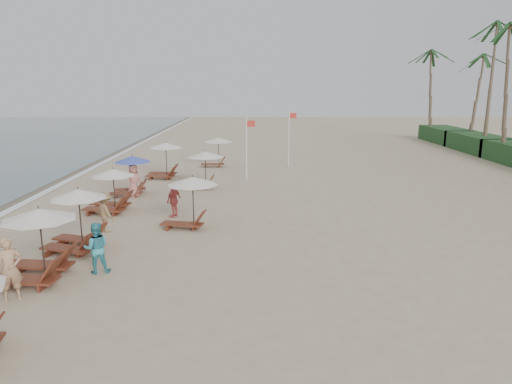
{
  "coord_description": "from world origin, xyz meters",
  "views": [
    {
      "loc": [
        0.86,
        -13.48,
        6.0
      ],
      "look_at": [
        1.0,
        7.01,
        1.3
      ],
      "focal_mm": 32.39,
      "sensor_mm": 36.0,
      "label": 1
    }
  ],
  "objects_px": {
    "beachgoer_mid_a": "(96,248)",
    "beachgoer_near": "(10,269)",
    "lounger_station_2": "(74,222)",
    "beachgoer_far_a": "(174,200)",
    "inland_station_0": "(189,195)",
    "flag_pole_near": "(247,145)",
    "inland_station_1": "(202,165)",
    "inland_station_2": "(216,147)",
    "beachgoer_mid_b": "(105,212)",
    "lounger_station_3": "(109,192)",
    "beachgoer_far_b": "(134,181)",
    "lounger_station_1": "(34,248)",
    "lounger_station_5": "(163,160)",
    "lounger_station_4": "(130,175)"
  },
  "relations": [
    {
      "from": "beachgoer_mid_a",
      "to": "beachgoer_near",
      "type": "bearing_deg",
      "value": 34.24
    },
    {
      "from": "lounger_station_2",
      "to": "beachgoer_far_a",
      "type": "height_order",
      "value": "lounger_station_2"
    },
    {
      "from": "inland_station_0",
      "to": "flag_pole_near",
      "type": "relative_size",
      "value": 0.64
    },
    {
      "from": "inland_station_1",
      "to": "inland_station_2",
      "type": "bearing_deg",
      "value": 87.92
    },
    {
      "from": "lounger_station_2",
      "to": "beachgoer_mid_b",
      "type": "relative_size",
      "value": 1.46
    },
    {
      "from": "lounger_station_2",
      "to": "lounger_station_3",
      "type": "distance_m",
      "value": 5.48
    },
    {
      "from": "lounger_station_2",
      "to": "beachgoer_far_b",
      "type": "relative_size",
      "value": 1.36
    },
    {
      "from": "beachgoer_far_b",
      "to": "flag_pole_near",
      "type": "relative_size",
      "value": 0.45
    },
    {
      "from": "lounger_station_1",
      "to": "beachgoer_far_b",
      "type": "bearing_deg",
      "value": 88.69
    },
    {
      "from": "lounger_station_3",
      "to": "beachgoer_far_a",
      "type": "height_order",
      "value": "lounger_station_3"
    },
    {
      "from": "beachgoer_far_a",
      "to": "flag_pole_near",
      "type": "xyz_separation_m",
      "value": [
        3.33,
        8.82,
        1.44
      ]
    },
    {
      "from": "beachgoer_mid_b",
      "to": "beachgoer_far_b",
      "type": "relative_size",
      "value": 0.93
    },
    {
      "from": "lounger_station_1",
      "to": "lounger_station_2",
      "type": "distance_m",
      "value": 2.75
    },
    {
      "from": "beachgoer_near",
      "to": "flag_pole_near",
      "type": "relative_size",
      "value": 0.47
    },
    {
      "from": "lounger_station_1",
      "to": "lounger_station_2",
      "type": "height_order",
      "value": "same"
    },
    {
      "from": "beachgoer_mid_b",
      "to": "beachgoer_near",
      "type": "bearing_deg",
      "value": 126.88
    },
    {
      "from": "lounger_station_5",
      "to": "inland_station_2",
      "type": "relative_size",
      "value": 1.01
    },
    {
      "from": "lounger_station_4",
      "to": "inland_station_1",
      "type": "bearing_deg",
      "value": 23.36
    },
    {
      "from": "lounger_station_2",
      "to": "flag_pole_near",
      "type": "bearing_deg",
      "value": 64.86
    },
    {
      "from": "beachgoer_mid_b",
      "to": "flag_pole_near",
      "type": "height_order",
      "value": "flag_pole_near"
    },
    {
      "from": "lounger_station_4",
      "to": "inland_station_1",
      "type": "xyz_separation_m",
      "value": [
        3.86,
        1.67,
        0.27
      ]
    },
    {
      "from": "flag_pole_near",
      "to": "inland_station_0",
      "type": "bearing_deg",
      "value": -102.75
    },
    {
      "from": "lounger_station_3",
      "to": "lounger_station_4",
      "type": "relative_size",
      "value": 1.09
    },
    {
      "from": "inland_station_0",
      "to": "flag_pole_near",
      "type": "xyz_separation_m",
      "value": [
        2.38,
        10.53,
        0.82
      ]
    },
    {
      "from": "lounger_station_5",
      "to": "inland_station_2",
      "type": "distance_m",
      "value": 5.5
    },
    {
      "from": "inland_station_0",
      "to": "beachgoer_mid_a",
      "type": "bearing_deg",
      "value": -115.7
    },
    {
      "from": "beachgoer_far_b",
      "to": "lounger_station_2",
      "type": "bearing_deg",
      "value": -136.53
    },
    {
      "from": "lounger_station_1",
      "to": "lounger_station_3",
      "type": "bearing_deg",
      "value": 91.04
    },
    {
      "from": "beachgoer_near",
      "to": "beachgoer_far_b",
      "type": "bearing_deg",
      "value": 58.48
    },
    {
      "from": "inland_station_1",
      "to": "beachgoer_near",
      "type": "xyz_separation_m",
      "value": [
        -3.86,
        -14.85,
        -0.45
      ]
    },
    {
      "from": "beachgoer_near",
      "to": "beachgoer_mid_b",
      "type": "distance_m",
      "value": 6.42
    },
    {
      "from": "lounger_station_2",
      "to": "lounger_station_5",
      "type": "relative_size",
      "value": 0.98
    },
    {
      "from": "beachgoer_mid_a",
      "to": "beachgoer_mid_b",
      "type": "relative_size",
      "value": 0.99
    },
    {
      "from": "lounger_station_2",
      "to": "lounger_station_3",
      "type": "relative_size",
      "value": 0.97
    },
    {
      "from": "lounger_station_3",
      "to": "beachgoer_mid_b",
      "type": "height_order",
      "value": "lounger_station_3"
    },
    {
      "from": "lounger_station_1",
      "to": "beachgoer_mid_b",
      "type": "bearing_deg",
      "value": 82.27
    },
    {
      "from": "beachgoer_mid_b",
      "to": "beachgoer_far_a",
      "type": "bearing_deg",
      "value": -94.35
    },
    {
      "from": "inland_station_0",
      "to": "inland_station_2",
      "type": "xyz_separation_m",
      "value": [
        -0.01,
        15.64,
        0.04
      ]
    },
    {
      "from": "lounger_station_4",
      "to": "inland_station_1",
      "type": "relative_size",
      "value": 0.9
    },
    {
      "from": "lounger_station_2",
      "to": "beachgoer_near",
      "type": "relative_size",
      "value": 1.31
    },
    {
      "from": "inland_station_0",
      "to": "beachgoer_far_a",
      "type": "xyz_separation_m",
      "value": [
        -0.94,
        1.71,
        -0.62
      ]
    },
    {
      "from": "lounger_station_1",
      "to": "beachgoer_far_a",
      "type": "xyz_separation_m",
      "value": [
        3.16,
        7.25,
        -0.26
      ]
    },
    {
      "from": "lounger_station_1",
      "to": "lounger_station_3",
      "type": "distance_m",
      "value": 8.21
    },
    {
      "from": "lounger_station_3",
      "to": "beachgoer_far_a",
      "type": "bearing_deg",
      "value": -16.13
    },
    {
      "from": "lounger_station_1",
      "to": "lounger_station_4",
      "type": "height_order",
      "value": "lounger_station_1"
    },
    {
      "from": "beachgoer_near",
      "to": "flag_pole_near",
      "type": "height_order",
      "value": "flag_pole_near"
    },
    {
      "from": "beachgoer_far_a",
      "to": "lounger_station_4",
      "type": "bearing_deg",
      "value": -117.42
    },
    {
      "from": "inland_station_1",
      "to": "lounger_station_4",
      "type": "bearing_deg",
      "value": -156.64
    },
    {
      "from": "flag_pole_near",
      "to": "inland_station_1",
      "type": "bearing_deg",
      "value": -135.59
    },
    {
      "from": "lounger_station_4",
      "to": "lounger_station_5",
      "type": "relative_size",
      "value": 0.93
    }
  ]
}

